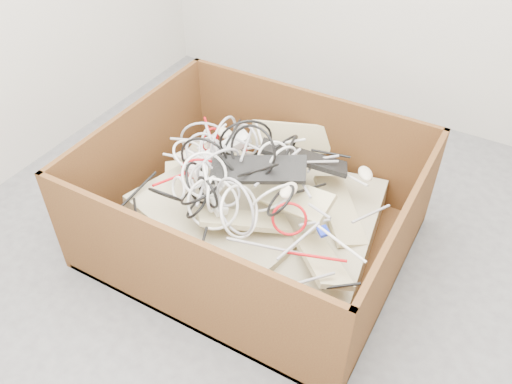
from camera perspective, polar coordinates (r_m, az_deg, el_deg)
The scene contains 8 objects.
ground at distance 2.47m, azimuth 0.90°, elevation -7.35°, with size 3.00×3.00×0.00m, color #4B4B4D.
cardboard_box at distance 2.46m, azimuth -0.64°, elevation -3.03°, with size 1.33×1.11×0.57m.
keyboard_pile at distance 2.36m, azimuth 1.18°, elevation -0.64°, with size 1.16×1.01×0.36m.
mice_scatter at distance 2.28m, azimuth -1.32°, elevation 0.20°, with size 0.90×0.87×0.22m.
power_strip_left at distance 2.45m, azimuth -4.13°, elevation 4.20°, with size 0.33×0.06×0.04m, color white.
power_strip_right at distance 2.29m, azimuth -4.97°, elevation 0.00°, with size 0.25×0.05×0.04m, color white.
vga_plug at distance 2.13m, azimuth 7.26°, elevation -4.22°, with size 0.04×0.04×0.02m, color #0C1FB5.
cable_tangle at distance 2.32m, azimuth -2.76°, elevation 2.61°, with size 1.16×0.87×0.52m.
Camera 1 is at (0.77, -1.44, 1.85)m, focal length 37.12 mm.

